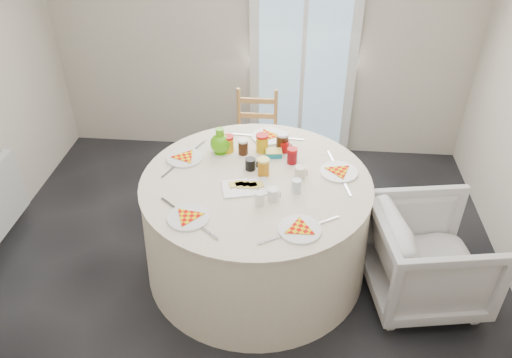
# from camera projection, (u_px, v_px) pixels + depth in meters

# --- Properties ---
(floor) EXTENTS (4.00, 4.00, 0.00)m
(floor) POSITION_uv_depth(u_px,v_px,m) (238.00, 286.00, 3.68)
(floor) COLOR black
(floor) RESTS_ON ground
(wall_back) EXTENTS (4.00, 0.02, 2.60)m
(wall_back) POSITION_uv_depth(u_px,v_px,m) (261.00, 25.00, 4.56)
(wall_back) COLOR #BCB5A3
(wall_back) RESTS_ON floor
(glass_door) EXTENTS (1.00, 0.08, 2.10)m
(glass_door) POSITION_uv_depth(u_px,v_px,m) (304.00, 54.00, 4.64)
(glass_door) COLOR silver
(glass_door) RESTS_ON floor
(table) EXTENTS (1.65, 1.65, 0.84)m
(table) POSITION_uv_depth(u_px,v_px,m) (256.00, 226.00, 3.66)
(table) COLOR #F6E1CD
(table) RESTS_ON floor
(wooden_chair) EXTENTS (0.40, 0.38, 0.88)m
(wooden_chair) POSITION_uv_depth(u_px,v_px,m) (255.00, 138.00, 4.52)
(wooden_chair) COLOR #B77946
(wooden_chair) RESTS_ON floor
(armchair) EXTENTS (0.83, 0.87, 0.78)m
(armchair) POSITION_uv_depth(u_px,v_px,m) (429.00, 253.00, 3.41)
(armchair) COLOR silver
(armchair) RESTS_ON floor
(place_settings) EXTENTS (1.79, 1.79, 0.03)m
(place_settings) POSITION_uv_depth(u_px,v_px,m) (256.00, 183.00, 3.44)
(place_settings) COLOR white
(place_settings) RESTS_ON table
(jar_cluster) EXTENTS (0.61, 0.44, 0.16)m
(jar_cluster) POSITION_uv_depth(u_px,v_px,m) (258.00, 154.00, 3.65)
(jar_cluster) COLOR #9F5915
(jar_cluster) RESTS_ON table
(butter_tub) EXTENTS (0.13, 0.10, 0.05)m
(butter_tub) POSITION_uv_depth(u_px,v_px,m) (274.00, 157.00, 3.68)
(butter_tub) COLOR #0F8093
(butter_tub) RESTS_ON table
(green_pitcher) EXTENTS (0.17, 0.17, 0.19)m
(green_pitcher) POSITION_uv_depth(u_px,v_px,m) (220.00, 143.00, 3.67)
(green_pitcher) COLOR #4DB00B
(green_pitcher) RESTS_ON table
(cheese_platter) EXTENTS (0.35, 0.27, 0.04)m
(cheese_platter) POSITION_uv_depth(u_px,v_px,m) (246.00, 191.00, 3.36)
(cheese_platter) COLOR white
(cheese_platter) RESTS_ON table
(mugs_glasses) EXTENTS (0.63, 0.63, 0.10)m
(mugs_glasses) POSITION_uv_depth(u_px,v_px,m) (275.00, 178.00, 3.41)
(mugs_glasses) COLOR #9E9E9E
(mugs_glasses) RESTS_ON table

